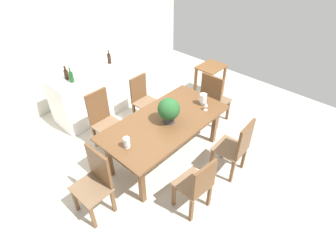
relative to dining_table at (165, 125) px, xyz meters
name	(u,v)px	position (x,y,z in m)	size (l,w,h in m)	color
ground_plane	(160,153)	(0.00, 0.13, -0.69)	(7.04, 7.04, 0.00)	beige
back_wall	(64,42)	(0.00, 2.73, 0.61)	(6.40, 0.10, 2.60)	beige
dining_table	(165,125)	(0.00, 0.00, 0.00)	(2.03, 1.03, 0.77)	brown
chair_far_left	(103,118)	(-0.46, 1.01, -0.12)	(0.44, 0.43, 1.04)	brown
chair_near_left	(198,184)	(-0.47, -1.00, -0.17)	(0.46, 0.44, 0.93)	brown
chair_far_right	(143,98)	(0.45, 1.01, -0.16)	(0.43, 0.45, 0.95)	brown
chair_near_right	(237,146)	(0.46, -1.01, -0.14)	(0.47, 0.46, 1.00)	brown
chair_foot_end	(213,97)	(1.30, 0.00, -0.11)	(0.46, 0.48, 1.06)	brown
chair_head_end	(96,179)	(-1.32, 0.00, -0.13)	(0.41, 0.48, 1.00)	brown
flower_centerpiece	(169,110)	(0.02, -0.06, 0.30)	(0.34, 0.34, 0.41)	#333338
crystal_vase_left	(127,142)	(-0.78, -0.02, 0.17)	(0.09, 0.09, 0.16)	silver
crystal_vase_center_near	(203,98)	(0.75, -0.15, 0.19)	(0.12, 0.12, 0.19)	silver
wine_glass	(206,105)	(0.65, -0.29, 0.18)	(0.06, 0.06, 0.15)	silver
kitchen_counter	(102,89)	(0.19, 1.94, -0.21)	(1.98, 0.70, 0.95)	white
wine_bottle_dark	(109,58)	(0.44, 1.91, 0.37)	(0.07, 0.07, 0.27)	black
wine_bottle_clear	(66,74)	(-0.46, 1.96, 0.36)	(0.08, 0.08, 0.24)	black
wine_bottle_green	(102,60)	(0.31, 1.95, 0.38)	(0.06, 0.06, 0.29)	#B2BFB7
wine_bottle_tall	(71,77)	(-0.46, 1.79, 0.36)	(0.08, 0.08, 0.27)	#194C1E
side_table	(210,75)	(2.07, 0.60, -0.15)	(0.59, 0.48, 0.74)	brown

